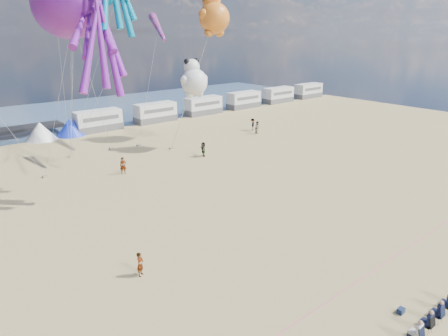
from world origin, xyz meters
TOP-DOWN VIEW (x-y plane):
  - ground at (0.00, 0.00)m, footprint 120.00×120.00m
  - water at (0.00, 55.00)m, footprint 120.00×120.00m
  - motorhome_0 at (6.00, 40.00)m, footprint 6.60×2.50m
  - motorhome_1 at (15.50, 40.00)m, footprint 6.60×2.50m
  - motorhome_2 at (25.00, 40.00)m, footprint 6.60×2.50m
  - motorhome_3 at (34.50, 40.00)m, footprint 6.60×2.50m
  - motorhome_4 at (44.00, 40.00)m, footprint 6.60×2.50m
  - motorhome_5 at (53.50, 40.00)m, footprint 6.60×2.50m
  - tent_white at (-2.00, 40.00)m, footprint 4.00×4.00m
  - tent_blue at (2.00, 40.00)m, footprint 4.00×4.00m
  - spectator_row at (2.32, -9.38)m, footprint 6.10×0.90m
  - cooler_navy at (1.60, -7.96)m, footprint 0.38×0.28m
  - rope_line at (0.00, -5.00)m, footprint 34.00×0.03m
  - standing_person at (-7.03, 3.62)m, footprint 0.66×0.62m
  - beachgoer_1 at (22.43, 23.91)m, footprint 0.95×0.70m
  - beachgoer_2 at (23.39, 25.93)m, footprint 1.05×1.07m
  - beachgoer_4 at (10.15, 20.28)m, footprint 0.80×1.07m
  - beachgoer_5 at (0.30, 20.64)m, footprint 1.71×1.05m
  - sandbag_a at (-6.13, 24.69)m, footprint 0.50×0.35m
  - sandbag_b at (3.23, 29.84)m, footprint 0.50×0.35m
  - sandbag_c at (8.95, 25.19)m, footprint 0.50×0.35m
  - sandbag_d at (6.56, 29.05)m, footprint 0.50×0.35m
  - sandbag_e at (-1.78, 29.72)m, footprint 0.50×0.35m
  - kite_octopus_purple at (-3.09, 21.46)m, footprint 7.48×11.65m
  - kite_panda at (11.50, 23.60)m, footprint 4.52×4.36m
  - kite_teddy_orange at (16.76, 26.36)m, footprint 5.75×5.56m
  - windsock_mid at (10.01, 28.65)m, footprint 2.99×6.47m
  - windsock_right at (2.38, 25.09)m, footprint 2.29×4.72m

SIDE VIEW (x-z plane):
  - ground at x=0.00m, z-range 0.00..0.00m
  - water at x=0.00m, z-range 0.02..0.02m
  - rope_line at x=0.00m, z-range 0.00..0.04m
  - sandbag_a at x=-6.13m, z-range 0.00..0.22m
  - sandbag_b at x=3.23m, z-range 0.00..0.22m
  - sandbag_c at x=8.95m, z-range 0.00..0.22m
  - sandbag_d at x=6.56m, z-range 0.00..0.22m
  - sandbag_e at x=-1.78m, z-range 0.00..0.22m
  - cooler_navy at x=1.60m, z-range 0.00..0.30m
  - spectator_row at x=2.32m, z-range 0.00..1.30m
  - standing_person at x=-7.03m, z-range 0.00..1.52m
  - beachgoer_4 at x=10.15m, z-range 0.00..1.69m
  - beachgoer_2 at x=23.39m, z-range 0.00..1.73m
  - beachgoer_5 at x=0.30m, z-range 0.00..1.76m
  - beachgoer_1 at x=22.43m, z-range 0.00..1.78m
  - tent_white at x=-2.00m, z-range 0.00..2.40m
  - tent_blue at x=2.00m, z-range 0.00..2.40m
  - motorhome_0 at x=6.00m, z-range 0.00..3.00m
  - motorhome_1 at x=15.50m, z-range 0.00..3.00m
  - motorhome_2 at x=25.00m, z-range 0.00..3.00m
  - motorhome_3 at x=34.50m, z-range 0.00..3.00m
  - motorhome_4 at x=44.00m, z-range 0.00..3.00m
  - motorhome_5 at x=53.50m, z-range 0.00..3.00m
  - kite_panda at x=11.50m, z-range 5.40..10.76m
  - windsock_right at x=2.38m, z-range 8.06..12.73m
  - windsock_mid at x=10.01m, z-range 10.87..17.36m
  - kite_teddy_orange at x=16.76m, z-range 11.99..18.58m
  - kite_octopus_purple at x=-3.09m, z-range 9.73..22.06m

